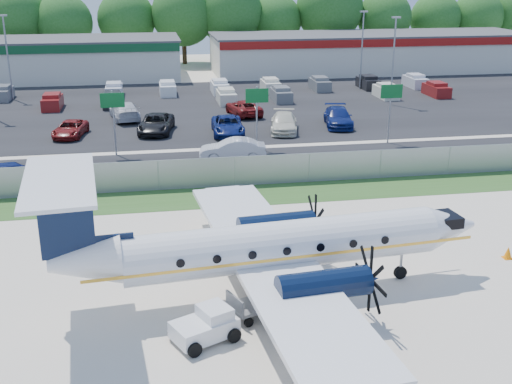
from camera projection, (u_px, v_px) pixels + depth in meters
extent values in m
plane|color=beige|center=(278.00, 282.00, 29.34)|extent=(170.00, 170.00, 0.00)
cube|color=#2D561E|center=(240.00, 196.00, 40.51)|extent=(170.00, 4.00, 0.02)
cube|color=black|center=(226.00, 165.00, 47.03)|extent=(170.00, 8.00, 0.02)
cube|color=black|center=(200.00, 108.00, 66.59)|extent=(170.00, 32.00, 0.02)
cube|color=gray|center=(235.00, 172.00, 42.05)|extent=(120.00, 0.02, 1.90)
cube|color=gray|center=(235.00, 157.00, 41.73)|extent=(120.00, 0.06, 0.06)
cube|color=gray|center=(235.00, 185.00, 42.36)|extent=(120.00, 0.06, 0.06)
cube|color=silver|center=(370.00, 53.00, 90.46)|extent=(44.00, 12.00, 5.00)
cube|color=#474749|center=(371.00, 34.00, 89.61)|extent=(44.40, 12.40, 0.24)
cube|color=maroon|center=(386.00, 43.00, 84.13)|extent=(44.00, 0.20, 1.00)
cylinder|color=gray|center=(114.00, 123.00, 48.65)|extent=(0.14, 0.14, 5.00)
cube|color=#0C5923|center=(112.00, 100.00, 47.93)|extent=(1.80, 0.08, 1.10)
cylinder|color=gray|center=(257.00, 118.00, 50.43)|extent=(0.14, 0.14, 5.00)
cube|color=#0C5923|center=(257.00, 96.00, 49.70)|extent=(1.80, 0.08, 1.10)
cylinder|color=gray|center=(390.00, 113.00, 52.20)|extent=(0.14, 0.14, 5.00)
cube|color=#0C5923|center=(392.00, 91.00, 51.48)|extent=(1.80, 0.08, 1.10)
cylinder|color=gray|center=(393.00, 62.00, 66.49)|extent=(0.18, 0.18, 9.00)
cube|color=gray|center=(396.00, 17.00, 65.02)|extent=(0.90, 0.35, 0.18)
cylinder|color=gray|center=(8.00, 58.00, 69.34)|extent=(0.18, 0.18, 9.00)
cube|color=gray|center=(3.00, 15.00, 67.88)|extent=(0.90, 0.35, 0.18)
cylinder|color=gray|center=(362.00, 51.00, 75.80)|extent=(0.18, 0.18, 9.00)
cube|color=gray|center=(364.00, 12.00, 74.33)|extent=(0.90, 0.35, 0.18)
cylinder|color=silver|center=(283.00, 245.00, 27.47)|extent=(13.79, 3.33, 2.08)
cone|color=silver|center=(450.00, 226.00, 29.45)|extent=(2.58, 2.29, 2.08)
cone|color=silver|center=(85.00, 262.00, 25.36)|extent=(3.02, 2.33, 2.08)
cube|color=black|center=(447.00, 219.00, 29.27)|extent=(1.11, 1.50, 0.49)
cube|color=silver|center=(271.00, 259.00, 27.53)|extent=(5.25, 19.47, 0.24)
cylinder|color=black|center=(324.00, 285.00, 24.88)|extent=(3.81, 1.54, 1.20)
cylinder|color=black|center=(276.00, 226.00, 30.66)|extent=(3.81, 1.54, 1.20)
cube|color=black|center=(66.00, 219.00, 24.62)|extent=(2.08, 0.39, 3.17)
cube|color=silver|center=(59.00, 180.00, 24.08)|extent=(3.24, 6.99, 0.15)
cylinder|color=gray|center=(401.00, 265.00, 29.40)|extent=(0.13, 0.13, 1.42)
cylinder|color=black|center=(400.00, 272.00, 29.54)|extent=(0.63, 0.25, 0.61)
cylinder|color=black|center=(294.00, 325.00, 25.10)|extent=(0.74, 0.50, 0.70)
cylinder|color=black|center=(252.00, 258.00, 30.88)|extent=(0.74, 0.50, 0.70)
cube|color=silver|center=(204.00, 328.00, 24.51)|extent=(2.78, 2.32, 0.67)
cube|color=silver|center=(215.00, 312.00, 24.60)|extent=(1.48, 1.58, 0.48)
cube|color=black|center=(224.00, 309.00, 24.82)|extent=(0.60, 1.03, 0.38)
cylinder|color=black|center=(194.00, 350.00, 23.54)|extent=(0.61, 0.43, 0.58)
cylinder|color=black|center=(175.00, 332.00, 24.70)|extent=(0.61, 0.43, 0.58)
cylinder|color=black|center=(234.00, 335.00, 24.47)|extent=(0.61, 0.43, 0.58)
cylinder|color=black|center=(214.00, 319.00, 25.64)|extent=(0.61, 0.43, 0.58)
cube|color=gray|center=(257.00, 304.00, 26.34)|extent=(2.56, 2.07, 0.13)
cube|color=gray|center=(235.00, 304.00, 25.70)|extent=(0.59, 1.27, 0.67)
cube|color=gray|center=(279.00, 290.00, 26.76)|extent=(0.59, 1.27, 0.67)
cylinder|color=black|center=(249.00, 322.00, 25.55)|extent=(0.42, 0.27, 0.40)
cylinder|color=black|center=(233.00, 309.00, 26.53)|extent=(0.42, 0.27, 0.40)
cylinder|color=black|center=(281.00, 312.00, 26.33)|extent=(0.42, 0.27, 0.40)
cylinder|color=black|center=(265.00, 300.00, 27.31)|extent=(0.42, 0.27, 0.40)
cube|color=gray|center=(274.00, 289.00, 27.78)|extent=(1.86, 1.17, 0.11)
cube|color=gray|center=(254.00, 285.00, 27.59)|extent=(0.12, 1.09, 0.54)
cube|color=gray|center=(293.00, 282.00, 27.80)|extent=(0.12, 1.09, 0.54)
cylinder|color=black|center=(261.00, 300.00, 27.32)|extent=(0.33, 0.12, 0.33)
cylinder|color=black|center=(258.00, 290.00, 28.26)|extent=(0.33, 0.12, 0.33)
cylinder|color=black|center=(290.00, 299.00, 27.47)|extent=(0.33, 0.12, 0.33)
cylinder|color=black|center=(286.00, 288.00, 28.41)|extent=(0.33, 0.12, 0.33)
cone|color=orange|center=(508.00, 252.00, 31.62)|extent=(0.41, 0.41, 0.62)
cube|color=orange|center=(507.00, 258.00, 31.72)|extent=(0.44, 0.44, 0.03)
cone|color=orange|center=(295.00, 215.00, 36.59)|extent=(0.35, 0.35, 0.53)
cube|color=orange|center=(295.00, 219.00, 36.68)|extent=(0.37, 0.37, 0.03)
imported|color=navy|center=(13.00, 182.00, 43.15)|extent=(4.54, 2.81, 1.44)
imported|color=silver|center=(233.00, 160.00, 48.16)|extent=(5.08, 2.18, 1.63)
imported|color=maroon|center=(71.00, 137.00, 55.01)|extent=(3.04, 5.17, 1.35)
imported|color=black|center=(157.00, 133.00, 56.36)|extent=(3.65, 6.20, 1.62)
imported|color=navy|center=(228.00, 134.00, 55.76)|extent=(2.91, 5.81, 1.58)
imported|color=beige|center=(284.00, 132.00, 56.71)|extent=(3.36, 5.88, 1.61)
imported|color=navy|center=(338.00, 126.00, 58.73)|extent=(3.31, 6.04, 1.66)
imported|color=silver|center=(125.00, 119.00, 61.33)|extent=(3.35, 6.18, 1.70)
imported|color=maroon|center=(244.00, 115.00, 63.13)|extent=(3.41, 5.77, 1.50)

